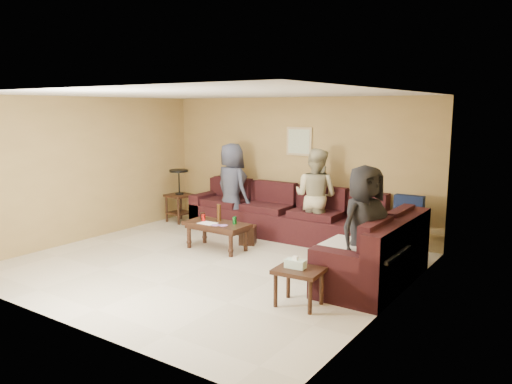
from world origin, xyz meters
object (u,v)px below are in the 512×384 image
end_table_left (179,195)px  waste_bin (248,235)px  side_table_right (298,273)px  person_middle (316,196)px  person_left (232,187)px  person_right (364,228)px  sectional_sofa (307,230)px  coffee_table (217,227)px

end_table_left → waste_bin: end_table_left is taller
side_table_right → end_table_left: bearing=149.3°
person_middle → person_left: bearing=4.2°
waste_bin → person_right: size_ratio=0.20×
sectional_sofa → person_middle: size_ratio=2.84×
side_table_right → person_left: (-2.85, 2.50, 0.44)m
sectional_sofa → waste_bin: (-1.00, -0.29, -0.17)m
end_table_left → side_table_right: 4.87m
end_table_left → waste_bin: bearing=-16.1°
side_table_right → waste_bin: 2.78m
coffee_table → end_table_left: end_table_left is taller
person_right → end_table_left: bearing=91.3°
coffee_table → person_middle: size_ratio=0.67×
waste_bin → person_middle: person_middle is taller
coffee_table → person_right: size_ratio=0.68×
side_table_right → person_right: 1.10m
side_table_right → person_left: person_left is taller
sectional_sofa → coffee_table: sectional_sofa is taller
sectional_sofa → person_right: size_ratio=2.89×
waste_bin → end_table_left: bearing=163.9°
sectional_sofa → person_right: 1.97m
coffee_table → side_table_right: coffee_table is taller
waste_bin → person_middle: (0.90, 0.73, 0.66)m
person_right → person_middle: bearing=63.0°
end_table_left → person_right: size_ratio=0.67×
coffee_table → side_table_right: (2.28, -1.32, 0.01)m
waste_bin → person_right: (2.46, -0.94, 0.64)m
person_left → person_middle: size_ratio=1.02×
end_table_left → waste_bin: (2.14, -0.62, -0.40)m
waste_bin → side_table_right: bearing=-42.5°
person_middle → person_right: person_middle is taller
sectional_sofa → person_middle: 0.67m
person_middle → side_table_right: bearing=114.5°
coffee_table → side_table_right: bearing=-30.1°
sectional_sofa → person_left: (-1.80, 0.35, 0.50)m
waste_bin → person_left: size_ratio=0.19×
sectional_sofa → coffee_table: (-1.23, -0.83, 0.06)m
sectional_sofa → person_left: person_left is taller
sectional_sofa → person_left: bearing=169.2°
coffee_table → end_table_left: 2.24m
end_table_left → person_middle: size_ratio=0.66×
coffee_table → person_left: 1.39m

